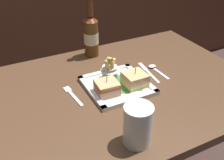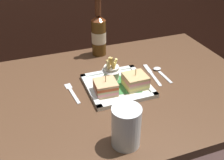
{
  "view_description": "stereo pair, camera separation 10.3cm",
  "coord_description": "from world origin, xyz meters",
  "px_view_note": "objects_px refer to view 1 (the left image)",
  "views": [
    {
      "loc": [
        -0.37,
        -0.78,
        1.34
      ],
      "look_at": [
        0.02,
        0.0,
        0.79
      ],
      "focal_mm": 43.5,
      "sensor_mm": 36.0,
      "label": 1
    },
    {
      "loc": [
        -0.28,
        -0.82,
        1.34
      ],
      "look_at": [
        0.02,
        0.0,
        0.79
      ],
      "focal_mm": 43.5,
      "sensor_mm": 36.0,
      "label": 2
    }
  ],
  "objects_px": {
    "sandwich_half_left": "(107,88)",
    "beer_bottle": "(91,35)",
    "square_plate": "(117,85)",
    "water_glass": "(138,127)",
    "spoon": "(155,68)",
    "knife": "(148,71)",
    "dining_table": "(107,118)",
    "fork": "(72,95)",
    "sandwich_half_right": "(135,79)",
    "fries_cup": "(110,70)"
  },
  "relations": [
    {
      "from": "square_plate",
      "to": "water_glass",
      "type": "bearing_deg",
      "value": -106.66
    },
    {
      "from": "sandwich_half_left",
      "to": "knife",
      "type": "height_order",
      "value": "sandwich_half_left"
    },
    {
      "from": "sandwich_half_left",
      "to": "dining_table",
      "type": "bearing_deg",
      "value": 65.76
    },
    {
      "from": "fries_cup",
      "to": "spoon",
      "type": "xyz_separation_m",
      "value": [
        0.22,
        0.0,
        -0.05
      ]
    },
    {
      "from": "square_plate",
      "to": "beer_bottle",
      "type": "height_order",
      "value": "beer_bottle"
    },
    {
      "from": "spoon",
      "to": "sandwich_half_left",
      "type": "bearing_deg",
      "value": -163.23
    },
    {
      "from": "fork",
      "to": "knife",
      "type": "relative_size",
      "value": 0.8
    },
    {
      "from": "sandwich_half_right",
      "to": "water_glass",
      "type": "xyz_separation_m",
      "value": [
        -0.15,
        -0.26,
        0.02
      ]
    },
    {
      "from": "square_plate",
      "to": "sandwich_half_right",
      "type": "distance_m",
      "value": 0.07
    },
    {
      "from": "sandwich_half_right",
      "to": "beer_bottle",
      "type": "xyz_separation_m",
      "value": [
        -0.04,
        0.33,
        0.07
      ]
    },
    {
      "from": "sandwich_half_left",
      "to": "water_glass",
      "type": "height_order",
      "value": "water_glass"
    },
    {
      "from": "square_plate",
      "to": "spoon",
      "type": "relative_size",
      "value": 1.81
    },
    {
      "from": "fork",
      "to": "spoon",
      "type": "distance_m",
      "value": 0.39
    },
    {
      "from": "sandwich_half_right",
      "to": "fork",
      "type": "bearing_deg",
      "value": 165.66
    },
    {
      "from": "water_glass",
      "to": "knife",
      "type": "relative_size",
      "value": 0.72
    },
    {
      "from": "dining_table",
      "to": "sandwich_half_right",
      "type": "height_order",
      "value": "sandwich_half_right"
    },
    {
      "from": "sandwich_half_left",
      "to": "beer_bottle",
      "type": "bearing_deg",
      "value": 76.07
    },
    {
      "from": "dining_table",
      "to": "fork",
      "type": "relative_size",
      "value": 8.33
    },
    {
      "from": "fries_cup",
      "to": "sandwich_half_right",
      "type": "bearing_deg",
      "value": -50.26
    },
    {
      "from": "water_glass",
      "to": "spoon",
      "type": "xyz_separation_m",
      "value": [
        0.3,
        0.34,
        -0.05
      ]
    },
    {
      "from": "dining_table",
      "to": "beer_bottle",
      "type": "xyz_separation_m",
      "value": [
        0.07,
        0.31,
        0.24
      ]
    },
    {
      "from": "water_glass",
      "to": "spoon",
      "type": "bearing_deg",
      "value": 48.59
    },
    {
      "from": "sandwich_half_right",
      "to": "sandwich_half_left",
      "type": "bearing_deg",
      "value": 180.0
    },
    {
      "from": "dining_table",
      "to": "sandwich_half_right",
      "type": "relative_size",
      "value": 13.99
    },
    {
      "from": "fork",
      "to": "spoon",
      "type": "xyz_separation_m",
      "value": [
        0.39,
        0.02,
        0.0
      ]
    },
    {
      "from": "dining_table",
      "to": "fries_cup",
      "type": "distance_m",
      "value": 0.2
    },
    {
      "from": "sandwich_half_right",
      "to": "fries_cup",
      "type": "xyz_separation_m",
      "value": [
        -0.07,
        0.08,
        0.02
      ]
    },
    {
      "from": "fries_cup",
      "to": "fork",
      "type": "distance_m",
      "value": 0.18
    },
    {
      "from": "beer_bottle",
      "to": "knife",
      "type": "xyz_separation_m",
      "value": [
        0.15,
        -0.26,
        -0.1
      ]
    },
    {
      "from": "fries_cup",
      "to": "spoon",
      "type": "height_order",
      "value": "fries_cup"
    },
    {
      "from": "square_plate",
      "to": "beer_bottle",
      "type": "distance_m",
      "value": 0.32
    },
    {
      "from": "dining_table",
      "to": "square_plate",
      "type": "distance_m",
      "value": 0.15
    },
    {
      "from": "dining_table",
      "to": "beer_bottle",
      "type": "height_order",
      "value": "beer_bottle"
    },
    {
      "from": "knife",
      "to": "water_glass",
      "type": "bearing_deg",
      "value": -127.88
    },
    {
      "from": "dining_table",
      "to": "sandwich_half_left",
      "type": "distance_m",
      "value": 0.18
    },
    {
      "from": "fork",
      "to": "knife",
      "type": "bearing_deg",
      "value": 2.58
    },
    {
      "from": "sandwich_half_right",
      "to": "spoon",
      "type": "xyz_separation_m",
      "value": [
        0.15,
        0.08,
        -0.03
      ]
    },
    {
      "from": "square_plate",
      "to": "fork",
      "type": "bearing_deg",
      "value": 171.09
    },
    {
      "from": "knife",
      "to": "spoon",
      "type": "relative_size",
      "value": 1.37
    },
    {
      "from": "square_plate",
      "to": "water_glass",
      "type": "relative_size",
      "value": 1.84
    },
    {
      "from": "sandwich_half_right",
      "to": "water_glass",
      "type": "bearing_deg",
      "value": -119.84
    },
    {
      "from": "sandwich_half_right",
      "to": "water_glass",
      "type": "distance_m",
      "value": 0.3
    },
    {
      "from": "knife",
      "to": "sandwich_half_left",
      "type": "bearing_deg",
      "value": -161.82
    },
    {
      "from": "fries_cup",
      "to": "beer_bottle",
      "type": "bearing_deg",
      "value": 83.23
    },
    {
      "from": "sandwich_half_left",
      "to": "water_glass",
      "type": "bearing_deg",
      "value": -95.82
    },
    {
      "from": "sandwich_half_left",
      "to": "spoon",
      "type": "bearing_deg",
      "value": 16.77
    },
    {
      "from": "square_plate",
      "to": "sandwich_half_right",
      "type": "relative_size",
      "value": 2.78
    },
    {
      "from": "beer_bottle",
      "to": "knife",
      "type": "height_order",
      "value": "beer_bottle"
    },
    {
      "from": "dining_table",
      "to": "fork",
      "type": "distance_m",
      "value": 0.19
    },
    {
      "from": "beer_bottle",
      "to": "sandwich_half_right",
      "type": "bearing_deg",
      "value": -83.53
    }
  ]
}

